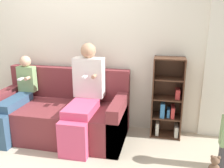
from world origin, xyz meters
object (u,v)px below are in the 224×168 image
at_px(couch, 61,115).
at_px(teddy_bear, 214,166).
at_px(child_seated, 16,98).
at_px(bookshelf, 167,102).
at_px(adult_seated, 84,93).

bearing_deg(couch, teddy_bear, -14.96).
bearing_deg(child_seated, teddy_bear, -8.65).
bearing_deg(couch, bookshelf, 12.35).
bearing_deg(child_seated, adult_seated, 3.83).
bearing_deg(adult_seated, bookshelf, 19.79).
bearing_deg(couch, adult_seated, -10.31).
relative_size(adult_seated, child_seated, 1.20).
xyz_separation_m(adult_seated, child_seated, (-1.04, -0.07, -0.13)).
bearing_deg(teddy_bear, bookshelf, 120.94).
xyz_separation_m(adult_seated, bookshelf, (1.14, 0.41, -0.18)).
height_order(couch, child_seated, child_seated).
relative_size(couch, teddy_bear, 7.57).
relative_size(couch, child_seated, 1.68).
relative_size(couch, adult_seated, 1.41).
height_order(adult_seated, bookshelf, adult_seated).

